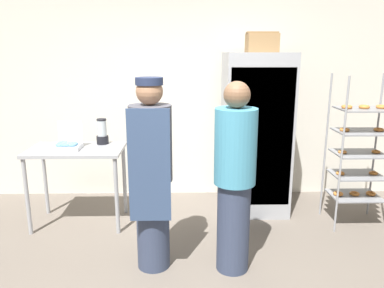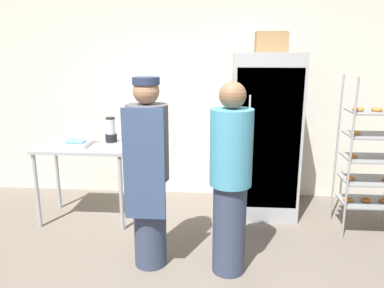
% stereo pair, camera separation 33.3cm
% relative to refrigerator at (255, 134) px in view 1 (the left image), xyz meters
% --- Properties ---
extents(back_wall, '(6.40, 0.12, 2.78)m').
position_rel_refrigerator_xyz_m(back_wall, '(-0.80, 0.58, 0.44)').
color(back_wall, silver).
rests_on(back_wall, ground_plane).
extents(refrigerator, '(0.76, 0.77, 1.89)m').
position_rel_refrigerator_xyz_m(refrigerator, '(0.00, 0.00, 0.00)').
color(refrigerator, '#9EA0A5').
rests_on(refrigerator, ground_plane).
extents(baking_rack, '(0.60, 0.47, 1.67)m').
position_rel_refrigerator_xyz_m(baking_rack, '(1.07, -0.44, -0.12)').
color(baking_rack, '#93969B').
rests_on(baking_rack, ground_plane).
extents(prep_counter, '(1.02, 0.61, 0.88)m').
position_rel_refrigerator_xyz_m(prep_counter, '(-2.03, -0.38, -0.19)').
color(prep_counter, '#9EA0A5').
rests_on(prep_counter, ground_plane).
extents(donut_box, '(0.27, 0.24, 0.29)m').
position_rel_refrigerator_xyz_m(donut_box, '(-2.10, -0.43, -0.02)').
color(donut_box, white).
rests_on(donut_box, prep_counter).
extents(blender_pitcher, '(0.13, 0.13, 0.29)m').
position_rel_refrigerator_xyz_m(blender_pitcher, '(-1.78, -0.19, 0.06)').
color(blender_pitcher, black).
rests_on(blender_pitcher, prep_counter).
extents(cardboard_storage_box, '(0.35, 0.27, 0.22)m').
position_rel_refrigerator_xyz_m(cardboard_storage_box, '(0.02, -0.06, 1.05)').
color(cardboard_storage_box, '#937047').
rests_on(cardboard_storage_box, refrigerator).
extents(person_baker, '(0.36, 0.38, 1.70)m').
position_rel_refrigerator_xyz_m(person_baker, '(-1.13, -1.29, -0.06)').
color(person_baker, '#333D56').
rests_on(person_baker, ground_plane).
extents(person_customer, '(0.36, 0.36, 1.67)m').
position_rel_refrigerator_xyz_m(person_customer, '(-0.42, -1.34, -0.09)').
color(person_customer, '#333D56').
rests_on(person_customer, ground_plane).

